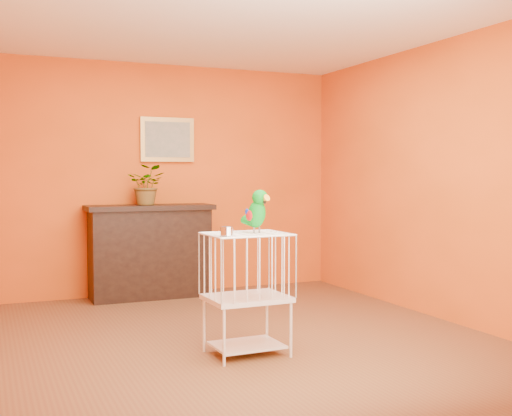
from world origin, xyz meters
name	(u,v)px	position (x,y,z in m)	size (l,w,h in m)	color
ground	(239,338)	(0.00, 0.00, 0.00)	(4.50, 4.50, 0.00)	brown
room_shell	(239,146)	(0.00, 0.00, 1.58)	(4.50, 4.50, 4.50)	#E65915
console_cabinet	(150,251)	(-0.26, 2.01, 0.51)	(1.38, 0.49, 1.02)	black
potted_plant	(148,189)	(-0.28, 1.99, 1.19)	(0.40, 0.44, 0.34)	#26722D
framed_picture	(167,140)	(0.00, 2.22, 1.75)	(0.62, 0.04, 0.50)	#B88C41
birdcage	(247,292)	(-0.13, -0.48, 0.48)	(0.61, 0.47, 0.91)	white
feed_cup	(227,231)	(-0.35, -0.64, 0.95)	(0.09, 0.09, 0.06)	silver
parrot	(257,211)	(-0.05, -0.48, 1.08)	(0.18, 0.30, 0.33)	#59544C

